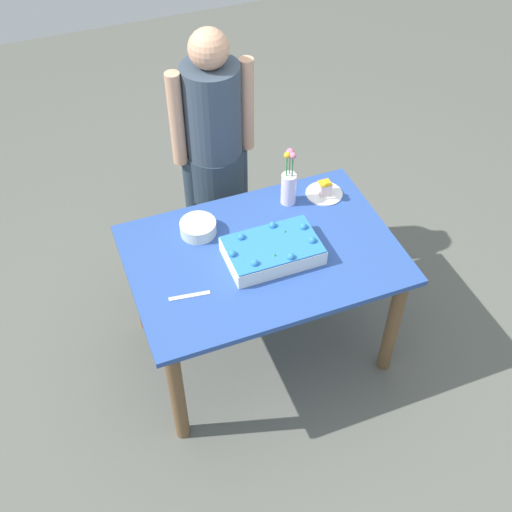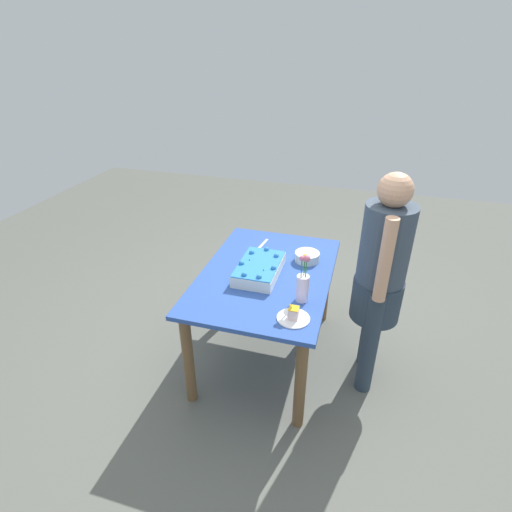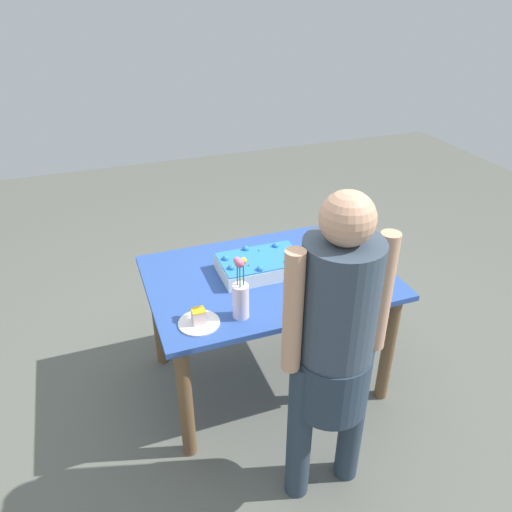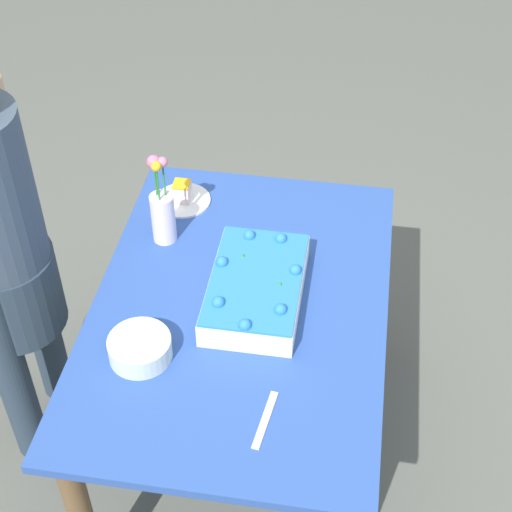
% 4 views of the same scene
% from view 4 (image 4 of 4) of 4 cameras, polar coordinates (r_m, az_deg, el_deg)
% --- Properties ---
extents(ground_plane, '(8.00, 8.00, 0.00)m').
position_cam_4_polar(ground_plane, '(2.89, -0.96, -13.48)').
color(ground_plane, '#5C5D55').
extents(dining_table, '(1.26, 0.87, 0.72)m').
position_cam_4_polar(dining_table, '(2.41, -1.13, -5.46)').
color(dining_table, '#2C4E9E').
rests_on(dining_table, ground_plane).
extents(sheet_cake, '(0.43, 0.27, 0.11)m').
position_cam_4_polar(sheet_cake, '(2.31, 0.01, -2.29)').
color(sheet_cake, white).
rests_on(sheet_cake, dining_table).
extents(serving_plate_with_slice, '(0.19, 0.19, 0.08)m').
position_cam_4_polar(serving_plate_with_slice, '(2.68, -5.38, 4.33)').
color(serving_plate_with_slice, white).
rests_on(serving_plate_with_slice, dining_table).
extents(cake_knife, '(0.19, 0.04, 0.00)m').
position_cam_4_polar(cake_knife, '(2.06, 0.67, -11.82)').
color(cake_knife, silver).
rests_on(cake_knife, dining_table).
extents(flower_vase, '(0.08, 0.08, 0.32)m').
position_cam_4_polar(flower_vase, '(2.48, -6.82, 3.27)').
color(flower_vase, white).
rests_on(flower_vase, dining_table).
extents(fruit_bowl, '(0.18, 0.18, 0.07)m').
position_cam_4_polar(fruit_bowl, '(2.19, -8.44, -6.64)').
color(fruit_bowl, silver).
rests_on(fruit_bowl, dining_table).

